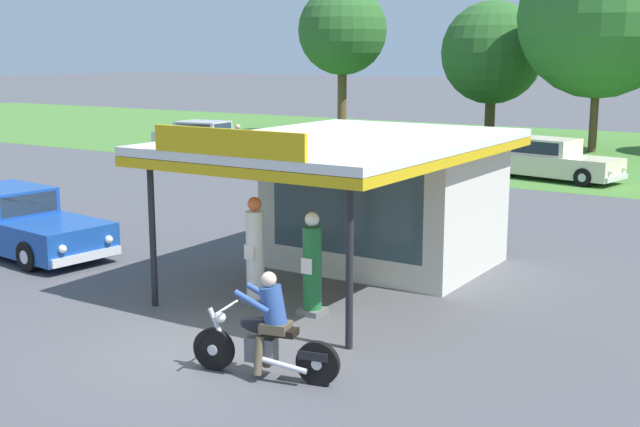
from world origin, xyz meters
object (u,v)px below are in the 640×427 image
(parked_car_back_row_centre, at_px, (549,160))
(bystander_standing_back_lot, at_px, (444,170))
(gas_pump_offside, at_px, (312,268))
(bystander_admiring_sedan, at_px, (238,143))
(gas_pump_nearside, at_px, (255,255))
(motorcycle_with_rider, at_px, (267,334))
(parked_car_back_row_far_right, at_px, (207,137))
(featured_classic_sedan, at_px, (15,223))
(parked_car_back_row_left, at_px, (364,141))

(parked_car_back_row_centre, relative_size, bystander_standing_back_lot, 3.18)
(bystander_standing_back_lot, bearing_deg, parked_car_back_row_centre, 74.07)
(gas_pump_offside, bearing_deg, bystander_admiring_sedan, 131.82)
(gas_pump_nearside, relative_size, motorcycle_with_rider, 0.90)
(parked_car_back_row_far_right, bearing_deg, gas_pump_offside, -45.49)
(gas_pump_nearside, height_order, bystander_standing_back_lot, gas_pump_nearside)
(gas_pump_offside, bearing_deg, featured_classic_sedan, 178.39)
(gas_pump_nearside, bearing_deg, bystander_admiring_sedan, 129.16)
(gas_pump_offside, bearing_deg, bystander_standing_back_lot, 103.87)
(featured_classic_sedan, height_order, bystander_admiring_sedan, bystander_admiring_sedan)
(gas_pump_nearside, distance_m, parked_car_back_row_centre, 18.34)
(parked_car_back_row_far_right, height_order, bystander_admiring_sedan, bystander_admiring_sedan)
(parked_car_back_row_left, bearing_deg, featured_classic_sedan, -84.03)
(parked_car_back_row_centre, height_order, bystander_standing_back_lot, bystander_standing_back_lot)
(featured_classic_sedan, distance_m, parked_car_back_row_centre, 19.44)
(gas_pump_offside, distance_m, parked_car_back_row_centre, 18.40)
(gas_pump_nearside, distance_m, bystander_admiring_sedan, 20.31)
(parked_car_back_row_centre, relative_size, parked_car_back_row_left, 0.95)
(parked_car_back_row_left, bearing_deg, bystander_admiring_sedan, -125.16)
(parked_car_back_row_left, relative_size, bystander_standing_back_lot, 3.35)
(parked_car_back_row_left, distance_m, bystander_admiring_sedan, 5.96)
(parked_car_back_row_centre, distance_m, parked_car_back_row_left, 9.50)
(parked_car_back_row_far_right, bearing_deg, parked_car_back_row_centre, -0.02)
(gas_pump_nearside, height_order, featured_classic_sedan, gas_pump_nearside)
(gas_pump_nearside, bearing_deg, bystander_standing_back_lot, 98.30)
(bystander_admiring_sedan, bearing_deg, gas_pump_offside, -48.18)
(featured_classic_sedan, xyz_separation_m, bystander_admiring_sedan, (-5.56, 15.51, 0.20))
(gas_pump_nearside, distance_m, parked_car_back_row_left, 22.66)
(parked_car_back_row_far_right, relative_size, bystander_admiring_sedan, 3.39)
(motorcycle_with_rider, distance_m, bystander_admiring_sedan, 23.97)
(bystander_standing_back_lot, bearing_deg, motorcycle_with_rider, -74.83)
(gas_pump_offside, height_order, parked_car_back_row_far_right, gas_pump_offside)
(motorcycle_with_rider, bearing_deg, featured_classic_sedan, 162.30)
(gas_pump_nearside, relative_size, parked_car_back_row_left, 0.35)
(gas_pump_nearside, bearing_deg, featured_classic_sedan, 178.11)
(gas_pump_nearside, relative_size, featured_classic_sedan, 0.35)
(featured_classic_sedan, relative_size, parked_car_back_row_far_right, 1.01)
(motorcycle_with_rider, xyz_separation_m, bystander_admiring_sedan, (-15.16, 18.57, 0.22))
(motorcycle_with_rider, relative_size, parked_car_back_row_far_right, 0.40)
(gas_pump_offside, distance_m, parked_car_back_row_far_right, 25.73)
(parked_car_back_row_left, xyz_separation_m, bystander_admiring_sedan, (-3.43, -4.87, 0.19))
(motorcycle_with_rider, height_order, parked_car_back_row_far_right, motorcycle_with_rider)
(gas_pump_offside, xyz_separation_m, parked_car_back_row_far_right, (-18.03, 18.35, -0.18))
(motorcycle_with_rider, bearing_deg, gas_pump_nearside, 129.62)
(gas_pump_nearside, relative_size, parked_car_back_row_far_right, 0.36)
(bystander_admiring_sedan, bearing_deg, parked_car_back_row_left, 54.84)
(motorcycle_with_rider, distance_m, parked_car_back_row_centre, 21.31)
(bystander_standing_back_lot, height_order, bystander_admiring_sedan, bystander_standing_back_lot)
(gas_pump_offside, distance_m, featured_classic_sedan, 8.53)
(gas_pump_offside, height_order, featured_classic_sedan, gas_pump_offside)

